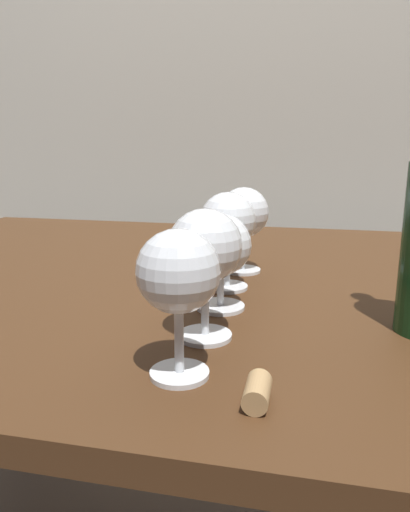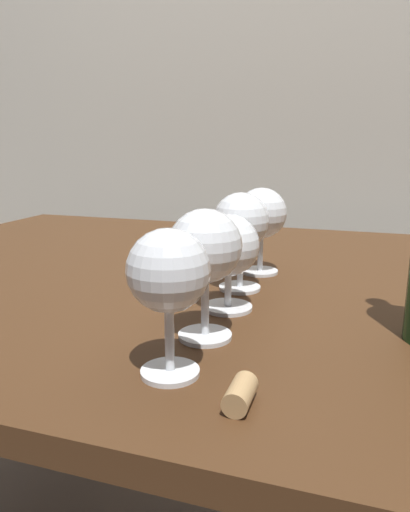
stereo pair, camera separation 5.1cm
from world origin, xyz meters
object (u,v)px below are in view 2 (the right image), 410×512
(wine_glass_pinot, at_px, (228,248))
(wine_glass_cabernet, at_px, (241,223))
(wine_glass_port, at_px, (261,216))
(wine_glass_merlot, at_px, (168,275))
(wine_glass_white, at_px, (205,249))
(cork, at_px, (240,394))

(wine_glass_pinot, bearing_deg, wine_glass_cabernet, 94.05)
(wine_glass_cabernet, relative_size, wine_glass_port, 1.01)
(wine_glass_merlot, xyz_separation_m, wine_glass_cabernet, (-0.00, 0.28, 0.00))
(wine_glass_pinot, bearing_deg, wine_glass_port, 88.92)
(wine_glass_cabernet, distance_m, wine_glass_port, 0.10)
(wine_glass_merlot, bearing_deg, wine_glass_port, 88.94)
(wine_glass_pinot, xyz_separation_m, wine_glass_port, (0.00, 0.19, 0.01))
(wine_glass_pinot, bearing_deg, wine_glass_merlot, -91.04)
(wine_glass_white, bearing_deg, wine_glass_port, 89.47)
(wine_glass_white, bearing_deg, wine_glass_pinot, 90.51)
(wine_glass_port, distance_m, cork, 0.43)
(wine_glass_port, bearing_deg, wine_glass_white, -90.53)
(wine_glass_white, xyz_separation_m, cork, (0.07, -0.13, -0.09))
(wine_glass_pinot, distance_m, cork, 0.25)
(wine_glass_merlot, relative_size, wine_glass_pinot, 1.12)
(wine_glass_cabernet, height_order, cork, wine_glass_cabernet)
(wine_glass_white, distance_m, wine_glass_port, 0.29)
(wine_glass_pinot, distance_m, wine_glass_cabernet, 0.09)
(wine_glass_port, relative_size, cork, 3.39)
(wine_glass_merlot, relative_size, wine_glass_white, 0.96)
(wine_glass_pinot, bearing_deg, cork, -71.97)
(wine_glass_merlot, bearing_deg, wine_glass_white, 87.32)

